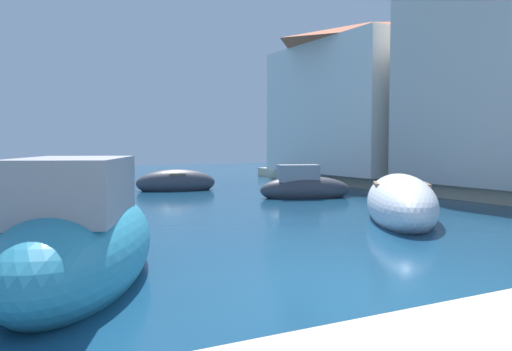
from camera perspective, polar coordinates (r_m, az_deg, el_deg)
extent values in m
plane|color=navy|center=(7.29, 11.84, -12.15)|extent=(80.00, 80.00, 0.00)
ellipsoid|color=#3F3F47|center=(21.92, -8.70, -0.80)|extent=(3.44, 1.80, 1.12)
cube|color=brown|center=(21.89, -8.70, 0.18)|extent=(0.82, 1.10, 0.08)
ellipsoid|color=#3F3F47|center=(18.87, 5.39, -1.58)|extent=(3.47, 2.11, 1.00)
cube|color=gray|center=(18.76, 4.62, 0.24)|extent=(1.59, 1.12, 0.61)
ellipsoid|color=white|center=(13.98, 15.47, -2.93)|extent=(4.64, 5.41, 1.50)
cube|color=brown|center=(13.93, 15.50, -0.93)|extent=(1.73, 1.68, 0.08)
ellipsoid|color=teal|center=(20.27, -20.87, -1.47)|extent=(3.37, 1.53, 0.97)
cube|color=brown|center=(20.25, -20.89, -0.53)|extent=(0.77, 0.95, 0.08)
ellipsoid|color=teal|center=(7.97, -18.41, -7.56)|extent=(3.68, 5.40, 1.64)
cube|color=gray|center=(7.45, -19.30, -1.32)|extent=(2.07, 2.53, 0.82)
cube|color=white|center=(27.39, 12.17, 6.99)|extent=(7.00, 8.77, 6.28)
pyramid|color=#B25638|center=(27.87, 12.28, 14.75)|extent=(7.42, 9.30, 1.26)
cylinder|color=brown|center=(23.73, 22.48, 2.01)|extent=(0.24, 0.24, 1.86)
sphere|color=#285623|center=(23.78, 22.61, 7.10)|extent=(3.38, 3.38, 3.38)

